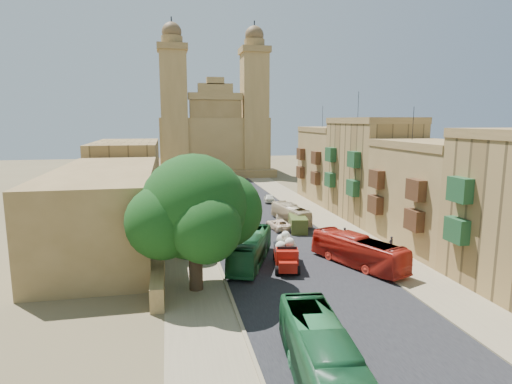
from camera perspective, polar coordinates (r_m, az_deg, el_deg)
name	(u,v)px	position (r m, az deg, el deg)	size (l,w,h in m)	color
ground	(326,299)	(33.91, 9.27, -13.95)	(260.00, 260.00, 0.00)	brown
road_surface	(250,215)	(61.53, -0.76, -3.06)	(14.00, 140.00, 0.01)	black
sidewalk_east	(313,212)	(63.98, 7.63, -2.66)	(5.00, 140.00, 0.01)	#847456
sidewalk_west	(183,218)	(60.49, -9.64, -3.42)	(5.00, 140.00, 0.01)	#847456
kerb_east	(297,212)	(63.20, 5.49, -2.72)	(0.25, 140.00, 0.12)	#847456
kerb_west	(201,217)	(60.61, -7.28, -3.28)	(0.25, 140.00, 0.12)	#847456
townhouse_b	(432,195)	(49.05, 22.37, -0.31)	(9.00, 14.00, 14.90)	olive
townhouse_c	(371,168)	(60.86, 15.09, 3.06)	(9.00, 14.00, 17.40)	olive
townhouse_d	(332,164)	(73.62, 10.16, 3.72)	(9.00, 14.00, 15.90)	olive
west_wall	(160,231)	(50.54, -12.64, -5.06)	(1.00, 40.00, 1.80)	olive
west_building_low	(106,208)	(48.30, -19.35, -2.03)	(10.00, 28.00, 8.40)	brown
west_building_mid	(127,172)	(73.73, -16.80, 2.57)	(10.00, 22.00, 10.00)	olive
church	(213,136)	(108.24, -5.73, 7.43)	(28.00, 22.50, 36.30)	olive
ficus_tree	(196,211)	(33.75, -8.05, -2.48)	(10.95, 10.07, 10.95)	#34261A
street_tree_a	(185,225)	(42.19, -9.49, -4.39)	(3.29, 3.29, 5.05)	#34261A
street_tree_b	(181,207)	(54.02, -10.01, -1.94)	(2.75, 2.75, 4.22)	#34261A
street_tree_c	(178,187)	(65.71, -10.37, 0.72)	(3.43, 3.43, 5.28)	#34261A
street_tree_d	(176,180)	(77.69, -10.59, 1.53)	(2.75, 2.75, 4.22)	#34261A
red_truck	(286,252)	(39.86, 4.02, -8.04)	(3.16, 5.79, 3.22)	#9B150B
olive_pickup	(298,224)	(52.83, 5.60, -4.22)	(2.80, 4.79, 1.86)	#3F4D1D
bus_green_south	(323,362)	(23.07, 8.97, -21.47)	(2.70, 11.54, 3.21)	#1E5D32
bus_green_north	(251,249)	(40.78, -0.73, -7.57)	(2.43, 10.38, 2.89)	#206231
bus_red_east	(358,251)	(41.18, 13.44, -7.68)	(2.41, 10.29, 2.87)	red
bus_cream_east	(291,214)	(56.87, 4.64, -2.91)	(2.02, 8.64, 2.41)	#CDB68E
car_blue_a	(230,239)	(47.39, -3.53, -6.24)	(1.33, 3.31, 1.13)	#3D5E93
car_white_a	(231,217)	(57.39, -3.30, -3.31)	(1.45, 4.15, 1.37)	silver
car_cream	(279,224)	(53.50, 3.03, -4.32)	(2.09, 4.54, 1.26)	#FCDCBB
car_dkblue	(212,199)	(70.77, -5.82, -0.88)	(1.94, 4.78, 1.39)	#151C40
car_white_b	(269,198)	(70.93, 1.77, -0.81)	(1.62, 4.02, 1.37)	silver
car_blue_b	(214,189)	(80.83, -5.58, 0.34)	(1.19, 3.40, 1.12)	teal
pedestrian_a	(391,244)	(46.77, 17.55, -6.60)	(0.58, 0.38, 1.59)	black
pedestrian_c	(345,235)	(48.50, 11.73, -5.66)	(1.04, 0.43, 1.77)	#35343B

